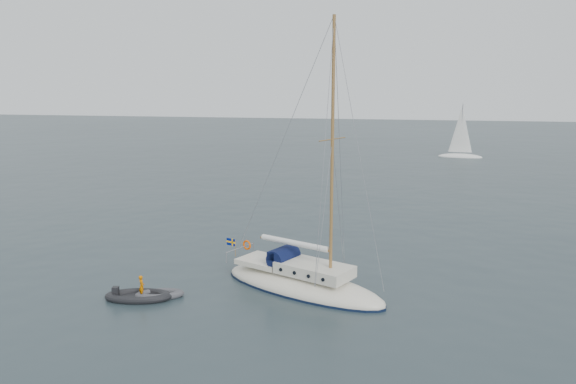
# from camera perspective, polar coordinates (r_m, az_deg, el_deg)

# --- Properties ---
(ground) EXTENTS (300.00, 300.00, 0.00)m
(ground) POSITION_cam_1_polar(r_m,az_deg,el_deg) (29.42, -0.95, -10.07)
(ground) COLOR black
(ground) RESTS_ON ground
(sailboat) EXTENTS (10.04, 3.01, 14.30)m
(sailboat) POSITION_cam_1_polar(r_m,az_deg,el_deg) (29.28, 1.49, -7.92)
(sailboat) COLOR beige
(sailboat) RESTS_ON ground
(dinghy) EXTENTS (2.43, 1.10, 0.35)m
(dinghy) POSITION_cam_1_polar(r_m,az_deg,el_deg) (29.31, -12.92, -10.11)
(dinghy) COLOR #444448
(dinghy) RESTS_ON ground
(rib) EXTENTS (3.36, 1.53, 1.26)m
(rib) POSITION_cam_1_polar(r_m,az_deg,el_deg) (29.28, -14.96, -10.13)
(rib) COLOR black
(rib) RESTS_ON ground
(distant_yacht_c) EXTENTS (6.27, 3.34, 8.31)m
(distant_yacht_c) POSITION_cam_1_polar(r_m,az_deg,el_deg) (86.18, 17.17, 5.73)
(distant_yacht_c) COLOR silver
(distant_yacht_c) RESTS_ON ground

